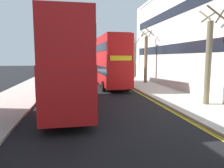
# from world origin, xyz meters

# --- Properties ---
(sidewalk_right) EXTENTS (4.00, 80.00, 0.14)m
(sidewalk_right) POSITION_xyz_m (6.50, 16.00, 0.07)
(sidewalk_right) COLOR #ADA89E
(sidewalk_right) RESTS_ON ground
(sidewalk_left) EXTENTS (4.00, 80.00, 0.14)m
(sidewalk_left) POSITION_xyz_m (-6.50, 16.00, 0.07)
(sidewalk_left) COLOR #ADA89E
(sidewalk_left) RESTS_ON ground
(kerb_line_outer) EXTENTS (0.10, 56.00, 0.01)m
(kerb_line_outer) POSITION_xyz_m (4.40, 14.00, 0.00)
(kerb_line_outer) COLOR yellow
(kerb_line_outer) RESTS_ON ground
(kerb_line_inner) EXTENTS (0.10, 56.00, 0.01)m
(kerb_line_inner) POSITION_xyz_m (4.24, 14.00, 0.00)
(kerb_line_inner) COLOR yellow
(kerb_line_inner) RESTS_ON ground
(double_decker_bus_away) EXTENTS (2.91, 10.84, 5.64)m
(double_decker_bus_away) POSITION_xyz_m (-2.02, 13.02, 3.03)
(double_decker_bus_away) COLOR red
(double_decker_bus_away) RESTS_ON ground
(double_decker_bus_oncoming) EXTENTS (3.16, 10.91, 5.64)m
(double_decker_bus_oncoming) POSITION_xyz_m (2.15, 22.75, 3.03)
(double_decker_bus_oncoming) COLOR red
(double_decker_bus_oncoming) RESTS_ON ground
(street_tree_near) EXTENTS (1.62, 1.54, 6.71)m
(street_tree_near) POSITION_xyz_m (7.31, 11.91, 3.22)
(street_tree_near) COLOR #6B6047
(street_tree_near) RESTS_ON sidewalk_right
(street_tree_mid) EXTENTS (1.64, 1.67, 6.94)m
(street_tree_mid) POSITION_xyz_m (7.20, 24.59, 3.35)
(street_tree_mid) COLOR #6B6047
(street_tree_mid) RESTS_ON sidewalk_right
(street_tree_far) EXTENTS (1.56, 1.61, 5.94)m
(street_tree_far) POSITION_xyz_m (6.93, 37.22, 2.78)
(street_tree_far) COLOR #6B6047
(street_tree_far) RESTS_ON sidewalk_right
(street_tree_distant) EXTENTS (1.44, 1.60, 6.46)m
(street_tree_distant) POSITION_xyz_m (7.70, 31.60, 3.13)
(street_tree_distant) COLOR #6B6047
(street_tree_distant) RESTS_ON sidewalk_right
(townhouse_terrace_right) EXTENTS (10.08, 28.00, 11.18)m
(townhouse_terrace_right) POSITION_xyz_m (13.50, 19.20, 5.59)
(townhouse_terrace_right) COLOR silver
(townhouse_terrace_right) RESTS_ON ground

